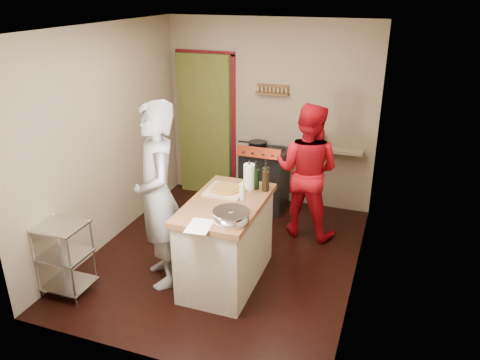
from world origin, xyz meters
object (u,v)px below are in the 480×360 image
at_px(wire_shelving, 64,255).
at_px(person_stripe, 158,197).
at_px(person_red, 307,171).
at_px(island, 227,240).
at_px(stove, 264,178).

xyz_separation_m(wire_shelving, person_stripe, (0.81, 0.55, 0.55)).
distance_m(person_stripe, person_red, 1.97).
height_order(wire_shelving, person_stripe, person_stripe).
xyz_separation_m(wire_shelving, person_red, (2.03, 2.09, 0.41)).
bearing_deg(wire_shelving, person_red, 45.79).
relative_size(wire_shelving, person_red, 0.47).
bearing_deg(island, wire_shelving, -152.68).
relative_size(stove, person_stripe, 0.51).
bearing_deg(person_stripe, stove, 127.23).
bearing_deg(person_red, wire_shelving, 53.21).
xyz_separation_m(stove, wire_shelving, (-1.33, -2.62, -0.01)).
height_order(stove, island, island).
xyz_separation_m(person_stripe, person_red, (1.22, 1.54, -0.14)).
bearing_deg(wire_shelving, person_stripe, 33.87).
xyz_separation_m(stove, person_stripe, (-0.51, -2.08, 0.54)).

